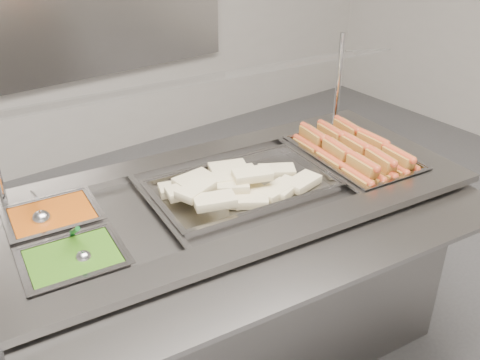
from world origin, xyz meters
TOP-DOWN VIEW (x-y plane):
  - steam_counter at (0.15, 0.42)m, footprint 1.75×0.95m
  - tray_rail at (0.09, -0.03)m, footprint 1.62×0.53m
  - sneeze_guard at (0.17, 0.61)m, footprint 1.49×0.45m
  - pan_hotdogs at (0.70, 0.35)m, footprint 0.36×0.52m
  - pan_wraps at (0.20, 0.41)m, footprint 0.65×0.43m
  - pan_beans at (-0.41, 0.62)m, footprint 0.29×0.25m
  - pan_peas at (-0.44, 0.36)m, footprint 0.29×0.25m
  - hotdogs_in_buns at (0.69, 0.34)m, footprint 0.30×0.49m
  - tortilla_wraps at (0.17, 0.40)m, footprint 0.53×0.34m
  - ladle at (-0.44, 0.61)m, footprint 0.06×0.18m
  - serving_spoon at (-0.41, 0.36)m, footprint 0.05×0.16m

SIDE VIEW (x-z plane):
  - steam_counter at x=0.15m, z-range 0.00..0.80m
  - tray_rail at x=0.09m, z-range 0.73..0.78m
  - pan_hotdogs at x=0.70m, z-range 0.72..0.81m
  - pan_beans at x=-0.41m, z-range 0.72..0.81m
  - pan_peas at x=-0.44m, z-range 0.72..0.81m
  - pan_wraps at x=0.20m, z-range 0.74..0.81m
  - ladle at x=-0.44m, z-range 0.75..0.86m
  - hotdogs_in_buns at x=0.69m, z-range 0.76..0.86m
  - serving_spoon at x=-0.41m, z-range 0.74..0.87m
  - tortilla_wraps at x=0.17m, z-range 0.77..0.85m
  - sneeze_guard at x=0.17m, z-range 0.93..1.32m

